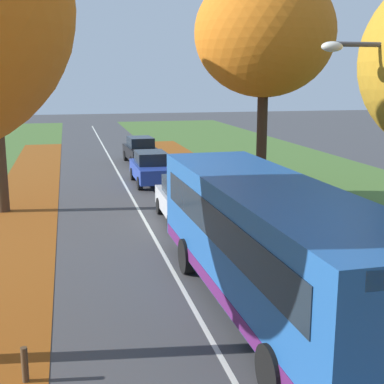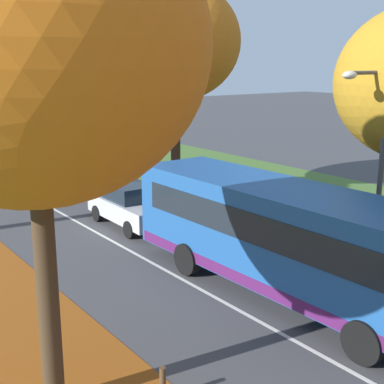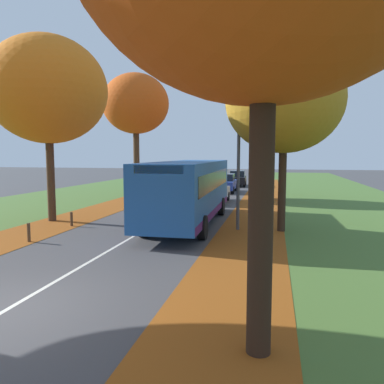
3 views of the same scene
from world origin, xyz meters
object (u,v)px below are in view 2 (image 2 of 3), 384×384
Objects in this scene: car_silver_lead at (130,205)px; car_black_third_in_line at (13,154)px; tree_right_mid at (175,42)px; streetlamp_right at (375,157)px; bollard_fourth at (163,383)px; tree_left_near at (30,46)px; bus at (290,236)px; car_blue_following at (52,174)px.

car_silver_lead is 0.99× the size of car_black_third_in_line.
streetlamp_right is at bearing -98.22° from tree_right_mid.
bollard_fourth is 8.07m from streetlamp_right.
tree_left_near reaches higher than streetlamp_right.
tree_left_near is 6.39m from bollard_fourth.
bus is (5.19, 1.78, 1.37)m from bollard_fourth.
tree_left_near is 9.34m from streetlamp_right.
streetlamp_right is (7.26, 0.83, 3.41)m from bollard_fourth.
tree_right_mid is at bearing 70.56° from bus.
bus is at bearing 155.37° from streetlamp_right.
bus reaches higher than car_silver_lead.
streetlamp_right is (-1.67, -11.53, -3.27)m from tree_right_mid.
car_silver_lead is (5.08, 9.91, 0.48)m from bollard_fourth.
car_silver_lead is (-0.11, 8.13, -0.89)m from bus.
car_blue_following reaches higher than bollard_fourth.
tree_right_mid is 2.28× the size of car_blue_following.
streetlamp_right reaches higher than car_silver_lead.
tree_right_mid is at bearing 32.52° from car_silver_lead.
streetlamp_right is at bearing -81.96° from car_blue_following.
bollard_fourth is 11.15m from car_silver_lead.
car_blue_following is at bearing 90.94° from bus.
tree_right_mid reaches higher than bollard_fourth.
streetlamp_right reaches higher than car_black_third_in_line.
bus is at bearing -89.21° from car_silver_lead.
tree_right_mid is 7.69m from car_silver_lead.
car_blue_following is at bearing 98.04° from streetlamp_right.
bollard_fourth is at bearing -161.09° from bus.
car_blue_following is at bearing 129.11° from tree_right_mid.
tree_right_mid is 14.57× the size of bollard_fourth.
bollard_fourth is at bearing -173.48° from streetlamp_right.
bus reaches higher than car_black_third_in_line.
car_black_third_in_line is (5.33, 24.06, 0.48)m from bollard_fourth.
car_black_third_in_line reaches higher than bollard_fourth.
streetlamp_right is at bearing -24.63° from bus.
tree_right_mid is 8.85m from car_blue_following.
bollard_fourth is at bearing -125.84° from tree_right_mid.
car_blue_following is (-0.14, 7.36, 0.00)m from car_silver_lead.
tree_left_near is 2.13× the size of car_silver_lead.
bus is at bearing 5.94° from tree_left_near.
bus is (-3.74, -10.59, -5.30)m from tree_right_mid.
bus is (-2.07, 0.95, -2.03)m from streetlamp_right.
streetlamp_right is 1.41× the size of car_black_third_in_line.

